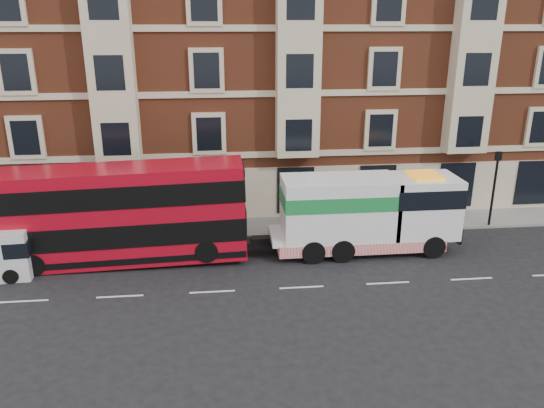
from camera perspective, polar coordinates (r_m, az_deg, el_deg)
The scene contains 8 objects.
ground at distance 24.16m, azimuth 3.19°, elevation -8.95°, with size 120.00×120.00×0.00m, color black.
sidewalk at distance 30.89m, azimuth 1.01°, elevation -2.34°, with size 90.00×3.00×0.15m, color slate.
victorian_terrace at distance 36.30m, azimuth 0.43°, elevation 17.03°, with size 45.00×12.00×20.40m.
lamp_post_west at distance 28.69m, azimuth -10.62°, elevation 1.15°, with size 0.35×0.15×4.35m.
lamp_post_east at distance 32.54m, azimuth 22.83°, elevation 2.09°, with size 0.35×0.15×4.35m.
double_decker_bus at distance 26.68m, azimuth -15.85°, elevation -0.91°, with size 11.91×2.73×4.82m.
tow_truck at distance 27.41m, azimuth 9.89°, elevation -0.91°, with size 9.54×2.82×3.97m.
pedestrian at distance 29.68m, azimuth -16.10°, elevation -1.96°, with size 0.68×0.44×1.85m, color #1B2337.
Camera 1 is at (-3.55, -21.05, 11.31)m, focal length 35.00 mm.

